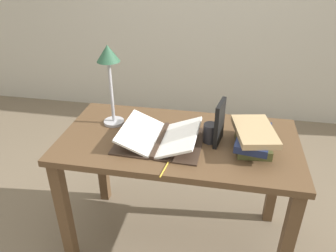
{
  "coord_description": "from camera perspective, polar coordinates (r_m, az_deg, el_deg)",
  "views": [
    {
      "loc": [
        0.22,
        -1.47,
        1.66
      ],
      "look_at": [
        -0.06,
        -0.02,
        0.83
      ],
      "focal_mm": 35.0,
      "sensor_mm": 36.0,
      "label": 1
    }
  ],
  "objects": [
    {
      "name": "ground_plane",
      "position": [
        2.23,
        1.58,
        -18.78
      ],
      "size": [
        12.0,
        12.0,
        0.0
      ],
      "primitive_type": "plane",
      "color": "#70604C"
    },
    {
      "name": "reading_desk",
      "position": [
        1.81,
        1.85,
        -5.25
      ],
      "size": [
        1.26,
        0.66,
        0.75
      ],
      "color": "brown",
      "rests_on": "ground_plane"
    },
    {
      "name": "open_book",
      "position": [
        1.7,
        -1.4,
        -1.98
      ],
      "size": [
        0.45,
        0.37,
        0.08
      ],
      "rotation": [
        0.0,
        0.0,
        -0.04
      ],
      "color": "#38281E",
      "rests_on": "reading_desk"
    },
    {
      "name": "book_stack_tall",
      "position": [
        1.69,
        14.69,
        -1.94
      ],
      "size": [
        0.24,
        0.33,
        0.11
      ],
      "color": "brown",
      "rests_on": "reading_desk"
    },
    {
      "name": "book_standing_upright",
      "position": [
        1.67,
        8.95,
        0.47
      ],
      "size": [
        0.05,
        0.15,
        0.23
      ],
      "rotation": [
        0.0,
        0.0,
        -0.19
      ],
      "color": "black",
      "rests_on": "reading_desk"
    },
    {
      "name": "reading_lamp",
      "position": [
        1.78,
        -10.25,
        10.28
      ],
      "size": [
        0.12,
        0.12,
        0.46
      ],
      "color": "#ADADB2",
      "rests_on": "reading_desk"
    },
    {
      "name": "coffee_mug",
      "position": [
        1.71,
        7.38,
        -1.12
      ],
      "size": [
        0.08,
        0.1,
        0.1
      ],
      "rotation": [
        0.0,
        0.0,
        2.15
      ],
      "color": "#28282D",
      "rests_on": "reading_desk"
    },
    {
      "name": "pencil",
      "position": [
        1.52,
        -0.45,
        -7.21
      ],
      "size": [
        0.03,
        0.15,
        0.01
      ],
      "rotation": [
        0.0,
        0.0,
        -0.13
      ],
      "color": "gold",
      "rests_on": "reading_desk"
    }
  ]
}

